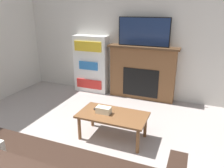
{
  "coord_description": "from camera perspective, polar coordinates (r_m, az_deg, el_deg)",
  "views": [
    {
      "loc": [
        1.36,
        -0.7,
        1.92
      ],
      "look_at": [
        0.13,
        2.37,
        0.75
      ],
      "focal_mm": 35.0,
      "sensor_mm": 36.0,
      "label": 1
    }
  ],
  "objects": [
    {
      "name": "wall_back",
      "position": [
        4.8,
        5.32,
        12.6
      ],
      "size": [
        6.08,
        0.06,
        2.7
      ],
      "color": "beige",
      "rests_on": "ground_plane"
    },
    {
      "name": "fireplace",
      "position": [
        4.75,
        7.84,
        2.94
      ],
      "size": [
        1.5,
        0.28,
        1.15
      ],
      "color": "brown",
      "rests_on": "ground_plane"
    },
    {
      "name": "tv",
      "position": [
        4.56,
        8.29,
        13.34
      ],
      "size": [
        1.06,
        0.03,
        0.58
      ],
      "color": "black",
      "rests_on": "fireplace"
    },
    {
      "name": "coffee_table",
      "position": [
        3.31,
        0.17,
        -8.67
      ],
      "size": [
        1.03,
        0.55,
        0.41
      ],
      "color": "brown",
      "rests_on": "ground_plane"
    },
    {
      "name": "tissue_box",
      "position": [
        3.3,
        -2.23,
        -6.84
      ],
      "size": [
        0.22,
        0.12,
        0.1
      ],
      "color": "beige",
      "rests_on": "coffee_table"
    },
    {
      "name": "remote_control",
      "position": [
        3.47,
        -3.99,
        -6.16
      ],
      "size": [
        0.04,
        0.15,
        0.02
      ],
      "color": "black",
      "rests_on": "coffee_table"
    },
    {
      "name": "bookshelf",
      "position": [
        5.12,
        -5.48,
        5.15
      ],
      "size": [
        0.8,
        0.29,
        1.32
      ],
      "color": "white",
      "rests_on": "ground_plane"
    }
  ]
}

